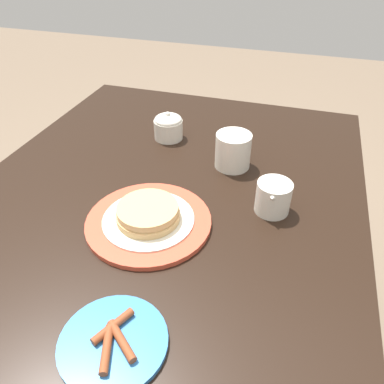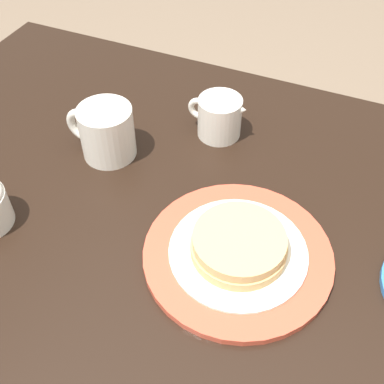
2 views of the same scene
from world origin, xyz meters
The scene contains 6 objects.
dining_table centered at (0.00, 0.00, 0.64)m, with size 1.47×0.97×0.75m.
pancake_plate centered at (0.01, -0.01, 0.77)m, with size 0.28×0.28×0.05m.
side_plate_bacon centered at (-0.28, -0.07, 0.76)m, with size 0.18×0.18×0.02m.
coffee_mug centered at (0.30, -0.14, 0.80)m, with size 0.13×0.10×0.10m.
creamer_pitcher centered at (0.14, -0.27, 0.79)m, with size 0.12×0.08×0.09m.
sugar_bowl centered at (0.39, 0.08, 0.79)m, with size 0.09×0.09×0.09m.
Camera 1 is at (-0.56, -0.29, 1.31)m, focal length 35.00 mm.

